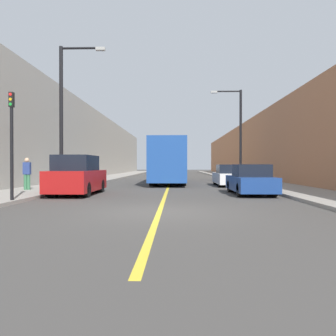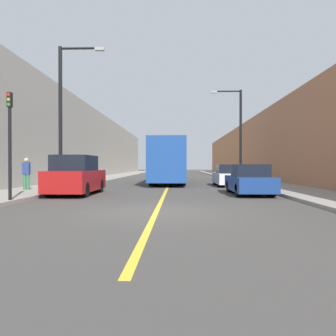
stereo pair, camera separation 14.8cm
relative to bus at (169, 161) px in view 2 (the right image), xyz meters
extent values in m
plane|color=#3F3D3A|center=(0.07, -16.66, -1.78)|extent=(200.00, 200.00, 0.00)
cube|color=gray|center=(-6.93, 13.34, -1.71)|extent=(3.27, 72.00, 0.14)
cube|color=gray|center=(7.07, 13.34, -1.71)|extent=(3.27, 72.00, 0.14)
cube|color=gray|center=(-10.56, 13.34, 2.12)|extent=(4.00, 72.00, 7.79)
cube|color=#B2724C|center=(10.71, 13.34, 1.51)|extent=(4.00, 72.00, 6.57)
cube|color=gold|center=(0.07, 13.34, -1.78)|extent=(0.16, 72.00, 0.01)
cube|color=#1E4793|center=(0.00, 0.01, 0.03)|extent=(2.56, 12.34, 3.02)
cube|color=black|center=(0.00, -6.13, 0.56)|extent=(2.18, 0.04, 1.36)
cylinder|color=black|center=(-1.00, -3.82, -1.28)|extent=(0.56, 1.00, 1.00)
cylinder|color=black|center=(1.00, -3.82, -1.28)|extent=(0.56, 1.00, 1.00)
cylinder|color=black|center=(-1.00, 3.83, -1.28)|extent=(0.56, 1.00, 1.00)
cylinder|color=black|center=(1.00, 3.83, -1.28)|extent=(0.56, 1.00, 1.00)
cube|color=maroon|center=(-4.21, -10.87, -1.09)|extent=(1.87, 4.44, 0.97)
cube|color=black|center=(-4.21, -11.09, -0.24)|extent=(1.65, 2.44, 0.73)
cube|color=black|center=(-4.21, -13.06, -0.92)|extent=(1.59, 0.04, 0.44)
cylinder|color=black|center=(-4.94, -12.25, -1.44)|extent=(0.41, 0.68, 0.68)
cylinder|color=black|center=(-3.48, -12.25, -1.44)|extent=(0.41, 0.68, 0.68)
cylinder|color=black|center=(-4.94, -9.50, -1.44)|extent=(0.41, 0.68, 0.68)
cylinder|color=black|center=(-3.48, -9.50, -1.44)|extent=(0.41, 0.68, 0.68)
cube|color=navy|center=(4.23, -10.48, -1.25)|extent=(1.76, 4.27, 0.70)
cube|color=black|center=(4.23, -10.69, -0.60)|extent=(1.55, 1.92, 0.59)
cube|color=black|center=(4.23, -12.58, -1.13)|extent=(1.49, 0.04, 0.31)
cylinder|color=black|center=(3.54, -11.80, -1.47)|extent=(0.39, 0.62, 0.62)
cylinder|color=black|center=(4.91, -11.80, -1.47)|extent=(0.39, 0.62, 0.62)
cylinder|color=black|center=(3.54, -9.15, -1.47)|extent=(0.39, 0.62, 0.62)
cylinder|color=black|center=(4.91, -9.15, -1.47)|extent=(0.39, 0.62, 0.62)
cube|color=silver|center=(4.27, -3.86, -1.24)|extent=(1.86, 4.39, 0.70)
cube|color=black|center=(4.27, -4.08, -0.60)|extent=(1.64, 1.97, 0.60)
cube|color=black|center=(4.27, -6.02, -1.12)|extent=(1.58, 0.04, 0.32)
cylinder|color=black|center=(3.55, -5.22, -1.47)|extent=(0.41, 0.62, 0.62)
cylinder|color=black|center=(4.99, -5.22, -1.47)|extent=(0.41, 0.62, 0.62)
cylinder|color=black|center=(3.55, -2.50, -1.47)|extent=(0.41, 0.62, 0.62)
cylinder|color=black|center=(4.99, -2.50, -1.47)|extent=(0.41, 0.62, 0.62)
cylinder|color=black|center=(-5.60, -9.19, 2.19)|extent=(0.20, 0.20, 7.67)
cylinder|color=black|center=(-4.53, -9.19, 5.93)|extent=(2.13, 0.12, 0.12)
cube|color=#999993|center=(-3.46, -9.19, 5.88)|extent=(0.50, 0.24, 0.16)
cylinder|color=black|center=(5.74, -0.42, 2.01)|extent=(0.20, 0.20, 7.30)
cylinder|color=black|center=(4.67, -0.42, 5.55)|extent=(2.13, 0.12, 0.12)
cube|color=#999993|center=(3.60, -0.42, 5.50)|extent=(0.50, 0.24, 0.16)
cylinder|color=black|center=(-5.50, -14.70, 0.08)|extent=(0.12, 0.12, 3.44)
cube|color=black|center=(-5.50, -14.70, 2.07)|extent=(0.16, 0.16, 0.55)
cylinder|color=red|center=(-5.50, -14.79, 2.25)|extent=(0.11, 0.02, 0.11)
cylinder|color=gold|center=(-5.50, -14.79, 2.07)|extent=(0.11, 0.02, 0.11)
cylinder|color=green|center=(-5.50, -14.79, 1.89)|extent=(0.11, 0.02, 0.11)
cylinder|color=#336B47|center=(-7.36, -9.62, -1.24)|extent=(0.17, 0.17, 0.81)
cylinder|color=#336B47|center=(-7.19, -9.62, -1.24)|extent=(0.17, 0.17, 0.81)
cube|color=navy|center=(-7.28, -9.62, -0.51)|extent=(0.37, 0.20, 0.64)
sphere|color=tan|center=(-7.28, -9.62, -0.07)|extent=(0.24, 0.24, 0.24)
camera|label=1|loc=(0.58, -26.65, -0.36)|focal=35.00mm
camera|label=2|loc=(0.73, -26.64, -0.36)|focal=35.00mm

